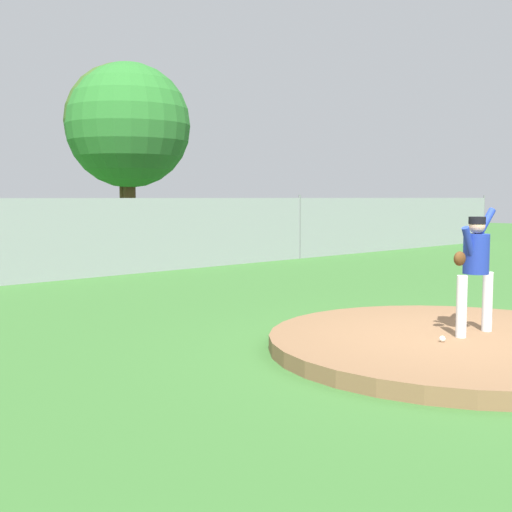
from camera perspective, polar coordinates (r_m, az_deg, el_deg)
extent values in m
plane|color=#386B2D|center=(12.75, -7.07, -3.62)|extent=(80.00, 80.00, 0.00)
cylinder|color=brown|center=(8.70, 17.07, -7.23)|extent=(4.75, 4.75, 0.19)
cylinder|color=silver|center=(8.56, 17.27, -4.17)|extent=(0.13, 0.13, 0.77)
cylinder|color=silver|center=(9.07, 19.28, -3.73)|extent=(0.13, 0.13, 0.77)
cylinder|color=navy|center=(8.74, 18.42, 0.18)|extent=(0.32, 0.32, 0.50)
cylinder|color=navy|center=(8.88, 19.04, 2.54)|extent=(0.43, 0.11, 0.43)
cylinder|color=navy|center=(8.57, 17.86, 0.94)|extent=(0.28, 0.10, 0.46)
ellipsoid|color=#4C2D14|center=(8.51, 17.15, -0.22)|extent=(0.20, 0.12, 0.18)
sphere|color=tan|center=(8.72, 18.48, 2.47)|extent=(0.20, 0.20, 0.20)
cylinder|color=black|center=(8.72, 18.49, 2.93)|extent=(0.21, 0.21, 0.09)
sphere|color=white|center=(8.29, 15.73, -6.88)|extent=(0.07, 0.07, 0.07)
cube|color=gray|center=(16.04, -15.54, 1.43)|extent=(38.76, 0.03, 1.90)
cylinder|color=slate|center=(20.79, 3.76, 2.53)|extent=(0.07, 0.07, 2.00)
cylinder|color=slate|center=(30.33, 18.99, 3.05)|extent=(0.07, 0.07, 2.00)
cube|color=#A81919|center=(25.09, -2.67, 2.21)|extent=(1.97, 4.12, 0.70)
cube|color=black|center=(25.07, -2.68, 3.81)|extent=(1.72, 2.31, 0.70)
cylinder|color=black|center=(26.12, -4.31, 1.54)|extent=(1.82, 0.75, 0.64)
cylinder|color=black|center=(24.13, -0.89, 1.27)|extent=(1.82, 0.75, 0.64)
cube|color=maroon|center=(21.36, -11.75, 1.55)|extent=(2.03, 4.42, 0.65)
cube|color=black|center=(21.34, -11.78, 3.19)|extent=(1.76, 2.47, 0.57)
cylinder|color=black|center=(22.49, -13.70, 0.85)|extent=(1.85, 0.76, 0.64)
cylinder|color=black|center=(20.31, -9.57, 0.49)|extent=(1.85, 0.76, 0.64)
cylinder|color=#4C331E|center=(31.49, -11.30, 4.72)|extent=(0.39, 0.39, 3.56)
sphere|color=#375921|center=(31.68, -11.41, 11.29)|extent=(5.27, 5.27, 5.27)
cylinder|color=#4C331E|center=(31.08, -10.81, 4.39)|extent=(0.56, 0.56, 3.20)
sphere|color=#296F29|center=(31.25, -10.92, 10.96)|extent=(5.65, 5.65, 5.65)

